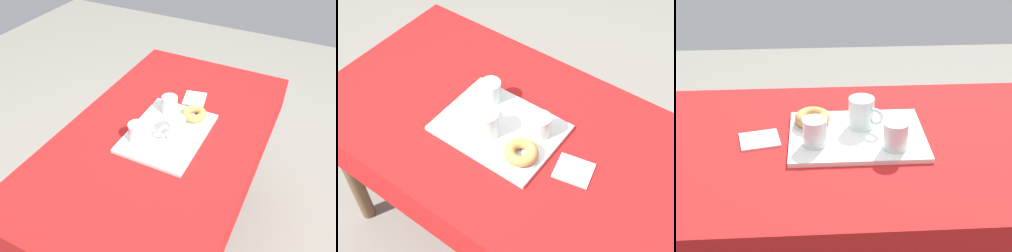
{
  "view_description": "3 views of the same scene",
  "coord_description": "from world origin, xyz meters",
  "views": [
    {
      "loc": [
        -1.01,
        -0.52,
        1.73
      ],
      "look_at": [
        0.02,
        -0.02,
        0.8
      ],
      "focal_mm": 36.43,
      "sensor_mm": 36.0,
      "label": 1
    },
    {
      "loc": [
        0.63,
        -0.84,
        1.97
      ],
      "look_at": [
        0.03,
        -0.02,
        0.81
      ],
      "focal_mm": 48.5,
      "sensor_mm": 36.0,
      "label": 2
    },
    {
      "loc": [
        0.12,
        1.25,
        1.53
      ],
      "look_at": [
        0.04,
        -0.05,
        0.8
      ],
      "focal_mm": 51.41,
      "sensor_mm": 36.0,
      "label": 3
    }
  ],
  "objects": [
    {
      "name": "water_glass_near",
      "position": [
        0.13,
        0.03,
        0.83
      ],
      "size": [
        0.07,
        0.07,
        0.08
      ],
      "color": "silver",
      "rests_on": "serving_tray"
    },
    {
      "name": "sugar_donut_left",
      "position": [
        0.14,
        -0.09,
        0.81
      ],
      "size": [
        0.11,
        0.11,
        0.04
      ],
      "primitive_type": "torus",
      "color": "tan",
      "rests_on": "donut_plate_left"
    },
    {
      "name": "paper_napkin",
      "position": [
        0.3,
        -0.03,
        0.78
      ],
      "size": [
        0.14,
        0.13,
        0.01
      ],
      "primitive_type": "cube",
      "rotation": [
        0.0,
        0.0,
        0.21
      ],
      "color": "white",
      "rests_on": "dining_table"
    },
    {
      "name": "dining_table",
      "position": [
        0.0,
        0.0,
        0.67
      ],
      "size": [
        1.38,
        0.82,
        0.77
      ],
      "color": "red",
      "rests_on": "ground"
    },
    {
      "name": "water_glass_far",
      "position": [
        -0.1,
        0.06,
        0.83
      ],
      "size": [
        0.07,
        0.07,
        0.08
      ],
      "color": "silver",
      "rests_on": "serving_tray"
    },
    {
      "name": "tea_mug_left",
      "position": [
        -0.02,
        -0.07,
        0.83
      ],
      "size": [
        0.11,
        0.1,
        0.1
      ],
      "color": "silver",
      "rests_on": "serving_tray"
    },
    {
      "name": "serving_tray",
      "position": [
        0.0,
        -0.02,
        0.78
      ],
      "size": [
        0.41,
        0.31,
        0.01
      ],
      "primitive_type": "cube",
      "color": "white",
      "rests_on": "dining_table"
    },
    {
      "name": "donut_plate_left",
      "position": [
        0.14,
        -0.09,
        0.79
      ],
      "size": [
        0.12,
        0.12,
        0.01
      ],
      "primitive_type": "cylinder",
      "color": "silver",
      "rests_on": "serving_tray"
    },
    {
      "name": "ground_plane",
      "position": [
        0.0,
        0.0,
        0.0
      ],
      "size": [
        6.0,
        6.0,
        0.0
      ],
      "primitive_type": "plane",
      "color": "gray"
    }
  ]
}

